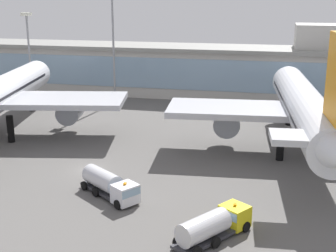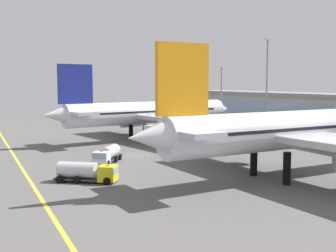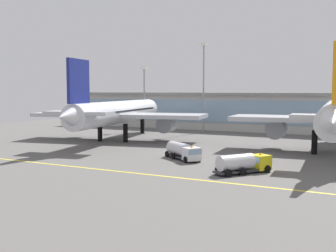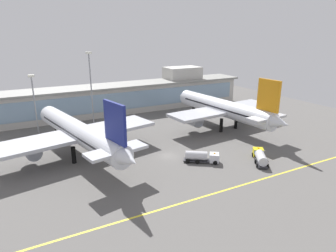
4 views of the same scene
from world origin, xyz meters
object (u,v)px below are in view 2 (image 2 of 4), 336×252
(fuel_tanker_truck, at_px, (107,155))
(apron_light_mast_west, at_px, (221,87))
(airliner_near_left, at_px, (149,113))
(baggage_tug_near, at_px, (88,172))
(apron_light_mast_centre, at_px, (267,73))
(airliner_near_right, at_px, (286,131))

(fuel_tanker_truck, relative_size, apron_light_mast_west, 0.45)
(airliner_near_left, xyz_separation_m, fuel_tanker_truck, (26.77, -18.89, -5.20))
(fuel_tanker_truck, xyz_separation_m, baggage_tug_near, (13.24, -6.77, 0.00))
(fuel_tanker_truck, distance_m, baggage_tug_near, 14.87)
(fuel_tanker_truck, xyz_separation_m, apron_light_mast_centre, (-15.84, 46.75, 15.10))
(airliner_near_left, height_order, fuel_tanker_truck, airliner_near_left)
(airliner_near_left, height_order, apron_light_mast_centre, apron_light_mast_centre)
(apron_light_mast_west, bearing_deg, apron_light_mast_centre, 5.12)
(baggage_tug_near, height_order, apron_light_mast_west, apron_light_mast_west)
(baggage_tug_near, height_order, apron_light_mast_centre, apron_light_mast_centre)
(airliner_near_left, distance_m, apron_light_mast_west, 28.10)
(airliner_near_left, distance_m, airliner_near_right, 49.43)
(apron_light_mast_west, distance_m, apron_light_mast_centre, 19.39)
(airliner_near_left, bearing_deg, apron_light_mast_west, 5.83)
(airliner_near_right, height_order, apron_light_mast_centre, apron_light_mast_centre)
(baggage_tug_near, xyz_separation_m, apron_light_mast_centre, (-29.09, 53.52, 15.10))
(airliner_near_left, xyz_separation_m, airliner_near_right, (49.39, 1.96, 0.34))
(airliner_near_left, bearing_deg, fuel_tanker_truck, -136.52)
(apron_light_mast_centre, bearing_deg, apron_light_mast_west, -174.88)
(airliner_near_left, relative_size, apron_light_mast_centre, 2.11)
(airliner_near_left, relative_size, airliner_near_right, 1.05)
(airliner_near_left, height_order, airliner_near_right, airliner_near_right)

